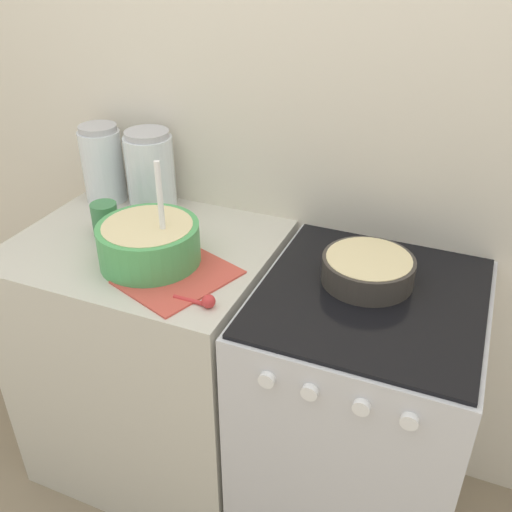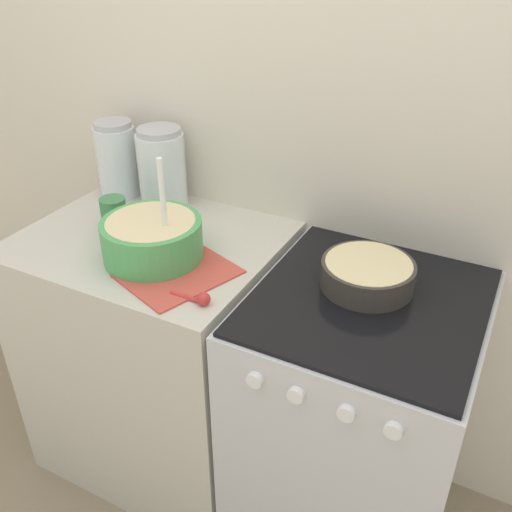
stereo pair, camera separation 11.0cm
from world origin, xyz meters
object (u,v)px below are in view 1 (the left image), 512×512
(storage_jar_left, at_px, (103,169))
(mixing_bowl, at_px, (149,241))
(baking_pan, at_px, (368,269))
(storage_jar_middle, at_px, (151,176))
(tin_can, at_px, (105,220))
(stove, at_px, (356,417))

(storage_jar_left, bearing_deg, mixing_bowl, -39.96)
(baking_pan, distance_m, storage_jar_middle, 0.79)
(baking_pan, relative_size, storage_jar_left, 0.94)
(baking_pan, distance_m, tin_can, 0.81)
(stove, relative_size, tin_can, 8.59)
(stove, height_order, baking_pan, baking_pan)
(storage_jar_left, bearing_deg, stove, -12.58)
(mixing_bowl, height_order, tin_can, mixing_bowl)
(baking_pan, bearing_deg, mixing_bowl, -166.55)
(stove, xyz_separation_m, baking_pan, (-0.03, 0.05, 0.50))
(stove, relative_size, baking_pan, 3.69)
(stove, bearing_deg, baking_pan, 116.21)
(baking_pan, distance_m, storage_jar_left, 0.98)
(tin_can, bearing_deg, storage_jar_middle, 81.30)
(storage_jar_middle, bearing_deg, storage_jar_left, 180.00)
(baking_pan, relative_size, storage_jar_middle, 0.92)
(stove, relative_size, storage_jar_middle, 3.40)
(stove, bearing_deg, storage_jar_left, 167.42)
(mixing_bowl, relative_size, storage_jar_middle, 1.17)
(baking_pan, xyz_separation_m, storage_jar_left, (-0.96, 0.17, 0.07))
(storage_jar_left, distance_m, storage_jar_middle, 0.19)
(stove, distance_m, storage_jar_left, 1.16)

